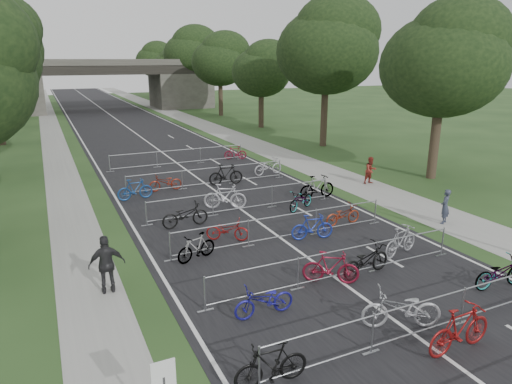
# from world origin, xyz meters

# --- Properties ---
(road) EXTENTS (11.00, 140.00, 0.01)m
(road) POSITION_xyz_m (0.00, 50.00, 0.01)
(road) COLOR black
(road) RESTS_ON ground
(sidewalk_right) EXTENTS (3.00, 140.00, 0.01)m
(sidewalk_right) POSITION_xyz_m (8.00, 50.00, 0.01)
(sidewalk_right) COLOR gray
(sidewalk_right) RESTS_ON ground
(sidewalk_left) EXTENTS (2.00, 140.00, 0.01)m
(sidewalk_left) POSITION_xyz_m (-7.50, 50.00, 0.01)
(sidewalk_left) COLOR gray
(sidewalk_left) RESTS_ON ground
(lane_markings) EXTENTS (0.12, 140.00, 0.00)m
(lane_markings) POSITION_xyz_m (0.00, 50.00, 0.00)
(lane_markings) COLOR silver
(lane_markings) RESTS_ON ground
(overpass_bridge) EXTENTS (31.00, 8.00, 7.05)m
(overpass_bridge) POSITION_xyz_m (0.00, 65.00, 3.53)
(overpass_bridge) COLOR #43413C
(overpass_bridge) RESTS_ON ground
(tree_right_0) EXTENTS (7.17, 7.17, 10.93)m
(tree_right_0) POSITION_xyz_m (13.11, 15.93, 6.92)
(tree_right_0) COLOR #33261C
(tree_right_0) RESTS_ON ground
(tree_right_1) EXTENTS (8.18, 8.18, 12.47)m
(tree_right_1) POSITION_xyz_m (13.11, 27.93, 7.90)
(tree_right_1) COLOR #33261C
(tree_right_1) RESTS_ON ground
(tree_right_2) EXTENTS (6.16, 6.16, 9.39)m
(tree_right_2) POSITION_xyz_m (13.11, 39.93, 5.95)
(tree_right_2) COLOR #33261C
(tree_right_2) RESTS_ON ground
(tree_left_3) EXTENTS (6.72, 6.72, 10.25)m
(tree_left_3) POSITION_xyz_m (-11.39, 51.93, 6.49)
(tree_left_3) COLOR #33261C
(tree_left_3) RESTS_ON ground
(tree_right_3) EXTENTS (7.17, 7.17, 10.93)m
(tree_right_3) POSITION_xyz_m (13.11, 51.93, 6.92)
(tree_right_3) COLOR #33261C
(tree_right_3) RESTS_ON ground
(tree_left_4) EXTENTS (7.56, 7.56, 11.53)m
(tree_left_4) POSITION_xyz_m (-11.39, 63.93, 7.30)
(tree_left_4) COLOR #33261C
(tree_left_4) RESTS_ON ground
(tree_right_4) EXTENTS (8.18, 8.18, 12.47)m
(tree_right_4) POSITION_xyz_m (13.11, 63.93, 7.90)
(tree_right_4) COLOR #33261C
(tree_right_4) RESTS_ON ground
(tree_left_5) EXTENTS (8.40, 8.40, 12.81)m
(tree_left_5) POSITION_xyz_m (-11.39, 75.93, 8.12)
(tree_left_5) COLOR #33261C
(tree_left_5) RESTS_ON ground
(tree_right_5) EXTENTS (6.16, 6.16, 9.39)m
(tree_right_5) POSITION_xyz_m (13.11, 75.93, 5.95)
(tree_right_5) COLOR #33261C
(tree_right_5) RESTS_ON ground
(tree_left_6) EXTENTS (6.72, 6.72, 10.25)m
(tree_left_6) POSITION_xyz_m (-11.39, 87.93, 6.49)
(tree_left_6) COLOR #33261C
(tree_left_6) RESTS_ON ground
(tree_right_6) EXTENTS (7.17, 7.17, 10.93)m
(tree_right_6) POSITION_xyz_m (13.11, 87.93, 6.92)
(tree_right_6) COLOR #33261C
(tree_right_6) RESTS_ON ground
(barrier_row_1) EXTENTS (9.70, 0.08, 1.10)m
(barrier_row_1) POSITION_xyz_m (0.00, 3.60, 0.55)
(barrier_row_1) COLOR #929599
(barrier_row_1) RESTS_ON ground
(barrier_row_2) EXTENTS (9.70, 0.08, 1.10)m
(barrier_row_2) POSITION_xyz_m (0.00, 7.20, 0.55)
(barrier_row_2) COLOR #929599
(barrier_row_2) RESTS_ON ground
(barrier_row_3) EXTENTS (9.70, 0.08, 1.10)m
(barrier_row_3) POSITION_xyz_m (0.00, 11.00, 0.55)
(barrier_row_3) COLOR #929599
(barrier_row_3) RESTS_ON ground
(barrier_row_4) EXTENTS (9.70, 0.08, 1.10)m
(barrier_row_4) POSITION_xyz_m (0.00, 15.00, 0.55)
(barrier_row_4) COLOR #929599
(barrier_row_4) RESTS_ON ground
(barrier_row_5) EXTENTS (9.70, 0.08, 1.10)m
(barrier_row_5) POSITION_xyz_m (0.00, 20.00, 0.55)
(barrier_row_5) COLOR #929599
(barrier_row_5) RESTS_ON ground
(barrier_row_6) EXTENTS (9.70, 0.08, 1.10)m
(barrier_row_6) POSITION_xyz_m (0.00, 26.00, 0.55)
(barrier_row_6) COLOR #929599
(barrier_row_6) RESTS_ON ground
(bike_4) EXTENTS (1.78, 0.60, 1.05)m
(bike_4) POSITION_xyz_m (-4.30, 3.61, 0.53)
(bike_4) COLOR black
(bike_4) RESTS_ON ground
(bike_5) EXTENTS (2.27, 1.55, 1.13)m
(bike_5) POSITION_xyz_m (-0.11, 4.15, 0.57)
(bike_5) COLOR #A6A7AD
(bike_5) RESTS_ON ground
(bike_6) EXTENTS (2.07, 0.64, 1.24)m
(bike_6) POSITION_xyz_m (0.46, 2.74, 0.62)
(bike_6) COLOR maroon
(bike_6) RESTS_ON ground
(bike_7) EXTENTS (1.99, 0.87, 1.01)m
(bike_7) POSITION_xyz_m (4.30, 4.59, 0.51)
(bike_7) COLOR #929599
(bike_7) RESTS_ON ground
(bike_8) EXTENTS (1.81, 0.66, 0.95)m
(bike_8) POSITION_xyz_m (-3.18, 6.25, 0.47)
(bike_8) COLOR navy
(bike_8) RESTS_ON ground
(bike_9) EXTENTS (1.82, 1.42, 1.10)m
(bike_9) POSITION_xyz_m (-0.37, 7.11, 0.55)
(bike_9) COLOR maroon
(bike_9) RESTS_ON ground
(bike_10) EXTENTS (2.14, 1.03, 1.08)m
(bike_10) POSITION_xyz_m (1.01, 7.08, 0.54)
(bike_10) COLOR black
(bike_10) RESTS_ON ground
(bike_11) EXTENTS (1.95, 0.99, 1.13)m
(bike_11) POSITION_xyz_m (3.21, 7.86, 0.56)
(bike_11) COLOR #94959A
(bike_11) RESTS_ON ground
(bike_12) EXTENTS (1.70, 0.97, 0.99)m
(bike_12) POSITION_xyz_m (-3.74, 10.65, 0.49)
(bike_12) COLOR #929599
(bike_12) RESTS_ON ground
(bike_13) EXTENTS (1.78, 1.40, 0.90)m
(bike_13) POSITION_xyz_m (-2.04, 11.91, 0.45)
(bike_13) COLOR maroon
(bike_13) RESTS_ON ground
(bike_14) EXTENTS (1.81, 0.86, 1.05)m
(bike_14) POSITION_xyz_m (1.08, 10.57, 0.53)
(bike_14) COLOR #1D31A0
(bike_14) RESTS_ON ground
(bike_15) EXTENTS (1.77, 0.66, 0.92)m
(bike_15) POSITION_xyz_m (3.20, 11.45, 0.46)
(bike_15) COLOR maroon
(bike_15) RESTS_ON ground
(bike_16) EXTENTS (2.05, 0.75, 1.07)m
(bike_16) POSITION_xyz_m (-3.12, 14.13, 0.53)
(bike_16) COLOR black
(bike_16) RESTS_ON ground
(bike_17) EXTENTS (2.12, 1.43, 1.24)m
(bike_17) POSITION_xyz_m (-0.65, 15.72, 0.62)
(bike_17) COLOR #B7B6BE
(bike_17) RESTS_ON ground
(bike_18) EXTENTS (1.95, 1.42, 0.98)m
(bike_18) POSITION_xyz_m (2.61, 14.02, 0.49)
(bike_18) COLOR #929599
(bike_18) RESTS_ON ground
(bike_19) EXTENTS (2.09, 0.63, 1.25)m
(bike_19) POSITION_xyz_m (4.30, 15.27, 0.62)
(bike_19) COLOR #929599
(bike_19) RESTS_ON ground
(bike_20) EXTENTS (1.86, 0.64, 1.10)m
(bike_20) POSITION_xyz_m (-4.30, 19.10, 0.55)
(bike_20) COLOR navy
(bike_20) RESTS_ON ground
(bike_21) EXTENTS (1.81, 0.63, 0.95)m
(bike_21) POSITION_xyz_m (-2.46, 20.09, 0.48)
(bike_21) COLOR maroon
(bike_21) RESTS_ON ground
(bike_22) EXTENTS (2.06, 0.73, 1.21)m
(bike_22) POSITION_xyz_m (1.02, 19.84, 0.61)
(bike_22) COLOR black
(bike_22) RESTS_ON ground
(bike_23) EXTENTS (2.05, 0.92, 1.04)m
(bike_23) POSITION_xyz_m (4.30, 20.96, 0.52)
(bike_23) COLOR #AAA9B1
(bike_23) RESTS_ON ground
(bike_27) EXTENTS (1.67, 0.96, 0.97)m
(bike_27) POSITION_xyz_m (4.21, 26.08, 0.48)
(bike_27) COLOR maroon
(bike_27) RESTS_ON ground
(pedestrian_a) EXTENTS (0.67, 0.60, 1.55)m
(pedestrian_a) POSITION_xyz_m (7.37, 9.71, 0.78)
(pedestrian_a) COLOR #2E3446
(pedestrian_a) RESTS_ON ground
(pedestrian_b) EXTENTS (0.78, 0.62, 1.59)m
(pedestrian_b) POSITION_xyz_m (8.72, 16.48, 0.79)
(pedestrian_b) COLOR maroon
(pedestrian_b) RESTS_ON ground
(pedestrian_c) EXTENTS (1.12, 0.51, 1.87)m
(pedestrian_c) POSITION_xyz_m (-6.95, 9.54, 0.94)
(pedestrian_c) COLOR #262628
(pedestrian_c) RESTS_ON ground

